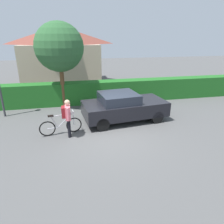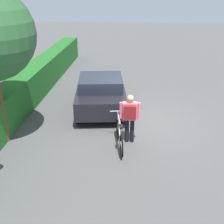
% 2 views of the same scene
% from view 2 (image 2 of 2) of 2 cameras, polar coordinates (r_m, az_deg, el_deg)
% --- Properties ---
extents(ground_plane, '(60.00, 60.00, 0.00)m').
position_cam_2_polar(ground_plane, '(10.64, 4.69, -1.43)').
color(ground_plane, '#4C4C4C').
extents(hedge_row, '(19.75, 0.90, 1.32)m').
position_cam_2_polar(hedge_row, '(11.26, -18.67, 2.45)').
color(hedge_row, '#1D5C1F').
rests_on(hedge_row, ground).
extents(parked_car_near, '(4.14, 2.28, 1.39)m').
position_cam_2_polar(parked_car_near, '(11.30, -2.27, 4.13)').
color(parked_car_near, black).
rests_on(parked_car_near, ground).
extents(bicycle, '(1.74, 0.50, 0.97)m').
position_cam_2_polar(bicycle, '(8.69, 1.51, -4.75)').
color(bicycle, black).
rests_on(bicycle, ground).
extents(person_rider, '(0.35, 0.65, 1.58)m').
position_cam_2_polar(person_rider, '(8.70, 3.61, -0.54)').
color(person_rider, black).
rests_on(person_rider, ground).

